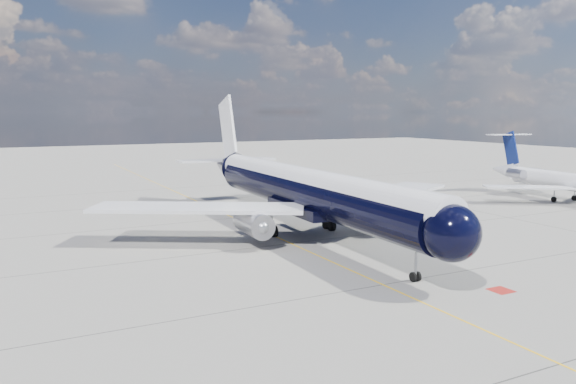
# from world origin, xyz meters

# --- Properties ---
(ground) EXTENTS (320.00, 320.00, 0.00)m
(ground) POSITION_xyz_m (0.00, 30.00, 0.00)
(ground) COLOR gray
(ground) RESTS_ON ground
(taxiway_centerline) EXTENTS (0.16, 160.00, 0.01)m
(taxiway_centerline) POSITION_xyz_m (0.00, 25.00, 0.00)
(taxiway_centerline) COLOR yellow
(taxiway_centerline) RESTS_ON ground
(red_marking) EXTENTS (1.60, 1.60, 0.01)m
(red_marking) POSITION_xyz_m (6.80, -10.00, 0.00)
(red_marking) COLOR maroon
(red_marking) RESTS_ON ground
(main_airliner) EXTENTS (43.28, 52.64, 15.22)m
(main_airliner) POSITION_xyz_m (3.25, 13.74, 4.72)
(main_airliner) COLOR black
(main_airliner) RESTS_ON ground
(regional_jet) EXTENTS (25.11, 29.05, 9.84)m
(regional_jet) POSITION_xyz_m (47.41, 16.13, 3.11)
(regional_jet) COLOR white
(regional_jet) RESTS_ON ground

